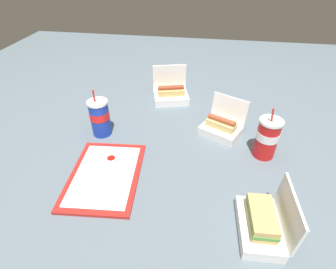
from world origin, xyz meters
The scene contains 10 objects.
ground_plane centered at (0.00, 0.00, 0.00)m, with size 3.20×3.20×0.00m, color slate.
food_tray centered at (0.22, -0.26, 0.01)m, with size 0.39×0.29×0.01m.
ketchup_cup centered at (0.15, -0.25, 0.03)m, with size 0.04×0.04×0.02m.
napkin_stack centered at (0.18, -0.30, 0.02)m, with size 0.10×0.10×0.00m, color white.
plastic_fork centered at (0.15, -0.22, 0.02)m, with size 0.11×0.01×0.01m, color white.
clamshell_hotdog_back centered at (-0.14, 0.18, 0.04)m, with size 0.21×0.22×0.16m.
clamshell_sandwich_right centered at (0.37, 0.30, 0.04)m, with size 0.21×0.15×0.16m.
clamshell_hotdog_left centered at (-0.42, -0.10, 0.04)m, with size 0.19×0.22×0.18m.
soda_cup_center centered at (-0.05, -0.36, 0.09)m, with size 0.09×0.09×0.23m.
soda_cup_corner centered at (-0.01, 0.36, 0.09)m, with size 0.09×0.09×0.23m.
Camera 1 is at (0.88, 0.09, 0.73)m, focal length 28.00 mm.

